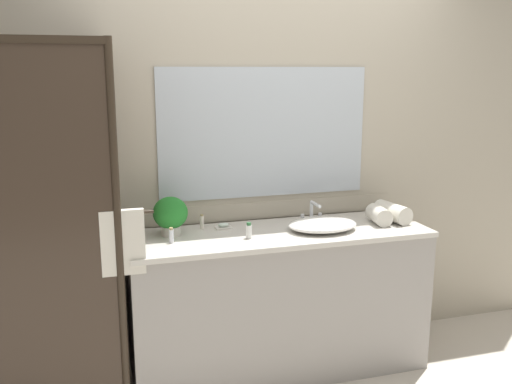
{
  "coord_description": "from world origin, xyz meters",
  "views": [
    {
      "loc": [
        -1.06,
        -3.05,
        1.85
      ],
      "look_at": [
        -0.15,
        0.0,
        1.15
      ],
      "focal_mm": 39.36,
      "sensor_mm": 36.0,
      "label": 1
    }
  ],
  "objects_px": {
    "potted_plant": "(170,214)",
    "rolled_towel_middle": "(379,215)",
    "sink_basin": "(322,225)",
    "soap_dish": "(224,226)",
    "amenity_bottle_lotion": "(202,222)",
    "amenity_bottle_conditioner": "(171,236)",
    "rolled_towel_near_edge": "(392,212)",
    "faucet": "(312,215)",
    "amenity_bottle_body_wash": "(249,231)"
  },
  "relations": [
    {
      "from": "potted_plant",
      "to": "rolled_towel_middle",
      "type": "xyz_separation_m",
      "value": [
        1.29,
        -0.12,
        -0.07
      ]
    },
    {
      "from": "sink_basin",
      "to": "soap_dish",
      "type": "distance_m",
      "value": 0.6
    },
    {
      "from": "sink_basin",
      "to": "soap_dish",
      "type": "relative_size",
      "value": 4.24
    },
    {
      "from": "amenity_bottle_lotion",
      "to": "potted_plant",
      "type": "bearing_deg",
      "value": -158.88
    },
    {
      "from": "sink_basin",
      "to": "rolled_towel_middle",
      "type": "height_order",
      "value": "rolled_towel_middle"
    },
    {
      "from": "amenity_bottle_lotion",
      "to": "rolled_towel_middle",
      "type": "height_order",
      "value": "rolled_towel_middle"
    },
    {
      "from": "amenity_bottle_conditioner",
      "to": "rolled_towel_near_edge",
      "type": "relative_size",
      "value": 0.34
    },
    {
      "from": "faucet",
      "to": "rolled_towel_middle",
      "type": "bearing_deg",
      "value": -18.17
    },
    {
      "from": "potted_plant",
      "to": "rolled_towel_near_edge",
      "type": "relative_size",
      "value": 0.89
    },
    {
      "from": "rolled_towel_middle",
      "to": "potted_plant",
      "type": "bearing_deg",
      "value": 174.76
    },
    {
      "from": "faucet",
      "to": "amenity_bottle_lotion",
      "type": "bearing_deg",
      "value": 174.66
    },
    {
      "from": "amenity_bottle_conditioner",
      "to": "amenity_bottle_body_wash",
      "type": "height_order",
      "value": "amenity_bottle_body_wash"
    },
    {
      "from": "amenity_bottle_lotion",
      "to": "amenity_bottle_conditioner",
      "type": "bearing_deg",
      "value": -134.07
    },
    {
      "from": "potted_plant",
      "to": "amenity_bottle_lotion",
      "type": "relative_size",
      "value": 2.49
    },
    {
      "from": "amenity_bottle_lotion",
      "to": "sink_basin",
      "type": "bearing_deg",
      "value": -18.51
    },
    {
      "from": "amenity_bottle_body_wash",
      "to": "amenity_bottle_lotion",
      "type": "bearing_deg",
      "value": 129.63
    },
    {
      "from": "potted_plant",
      "to": "rolled_towel_near_edge",
      "type": "bearing_deg",
      "value": -3.73
    },
    {
      "from": "amenity_bottle_conditioner",
      "to": "amenity_bottle_body_wash",
      "type": "bearing_deg",
      "value": -5.35
    },
    {
      "from": "amenity_bottle_body_wash",
      "to": "amenity_bottle_lotion",
      "type": "distance_m",
      "value": 0.34
    },
    {
      "from": "potted_plant",
      "to": "soap_dish",
      "type": "height_order",
      "value": "potted_plant"
    },
    {
      "from": "amenity_bottle_body_wash",
      "to": "rolled_towel_middle",
      "type": "relative_size",
      "value": 0.49
    },
    {
      "from": "amenity_bottle_conditioner",
      "to": "rolled_towel_near_edge",
      "type": "height_order",
      "value": "rolled_towel_near_edge"
    },
    {
      "from": "amenity_bottle_lotion",
      "to": "rolled_towel_middle",
      "type": "relative_size",
      "value": 0.48
    },
    {
      "from": "rolled_towel_middle",
      "to": "faucet",
      "type": "bearing_deg",
      "value": 161.83
    },
    {
      "from": "amenity_bottle_conditioner",
      "to": "rolled_towel_middle",
      "type": "bearing_deg",
      "value": 1.31
    },
    {
      "from": "amenity_bottle_body_wash",
      "to": "potted_plant",
      "type": "bearing_deg",
      "value": 155.76
    },
    {
      "from": "soap_dish",
      "to": "rolled_towel_middle",
      "type": "distance_m",
      "value": 0.98
    },
    {
      "from": "potted_plant",
      "to": "soap_dish",
      "type": "bearing_deg",
      "value": 8.14
    },
    {
      "from": "potted_plant",
      "to": "soap_dish",
      "type": "relative_size",
      "value": 2.29
    },
    {
      "from": "sink_basin",
      "to": "rolled_towel_near_edge",
      "type": "xyz_separation_m",
      "value": [
        0.51,
        0.06,
        0.02
      ]
    },
    {
      "from": "faucet",
      "to": "rolled_towel_middle",
      "type": "height_order",
      "value": "faucet"
    },
    {
      "from": "potted_plant",
      "to": "amenity_bottle_conditioner",
      "type": "relative_size",
      "value": 2.59
    },
    {
      "from": "soap_dish",
      "to": "amenity_bottle_conditioner",
      "type": "xyz_separation_m",
      "value": [
        -0.34,
        -0.19,
        0.03
      ]
    },
    {
      "from": "amenity_bottle_conditioner",
      "to": "potted_plant",
      "type": "bearing_deg",
      "value": 82.92
    },
    {
      "from": "sink_basin",
      "to": "amenity_bottle_body_wash",
      "type": "xyz_separation_m",
      "value": [
        -0.47,
        -0.03,
        0.01
      ]
    },
    {
      "from": "soap_dish",
      "to": "rolled_towel_middle",
      "type": "height_order",
      "value": "rolled_towel_middle"
    },
    {
      "from": "sink_basin",
      "to": "faucet",
      "type": "height_order",
      "value": "faucet"
    },
    {
      "from": "sink_basin",
      "to": "amenity_bottle_lotion",
      "type": "relative_size",
      "value": 4.61
    },
    {
      "from": "amenity_bottle_body_wash",
      "to": "rolled_towel_near_edge",
      "type": "relative_size",
      "value": 0.36
    },
    {
      "from": "soap_dish",
      "to": "rolled_towel_middle",
      "type": "relative_size",
      "value": 0.52
    },
    {
      "from": "amenity_bottle_conditioner",
      "to": "sink_basin",
      "type": "bearing_deg",
      "value": -0.41
    },
    {
      "from": "amenity_bottle_conditioner",
      "to": "amenity_bottle_lotion",
      "type": "relative_size",
      "value": 0.96
    },
    {
      "from": "potted_plant",
      "to": "rolled_towel_middle",
      "type": "relative_size",
      "value": 1.2
    },
    {
      "from": "sink_basin",
      "to": "amenity_bottle_conditioner",
      "type": "distance_m",
      "value": 0.91
    },
    {
      "from": "amenity_bottle_lotion",
      "to": "rolled_towel_near_edge",
      "type": "xyz_separation_m",
      "value": [
        1.2,
        -0.17,
        0.01
      ]
    },
    {
      "from": "rolled_towel_near_edge",
      "to": "rolled_towel_middle",
      "type": "relative_size",
      "value": 1.35
    },
    {
      "from": "sink_basin",
      "to": "soap_dish",
      "type": "bearing_deg",
      "value": 160.39
    },
    {
      "from": "sink_basin",
      "to": "faucet",
      "type": "distance_m",
      "value": 0.17
    },
    {
      "from": "sink_basin",
      "to": "amenity_bottle_lotion",
      "type": "xyz_separation_m",
      "value": [
        -0.69,
        0.23,
        0.01
      ]
    },
    {
      "from": "amenity_bottle_body_wash",
      "to": "amenity_bottle_lotion",
      "type": "height_order",
      "value": "amenity_bottle_body_wash"
    }
  ]
}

